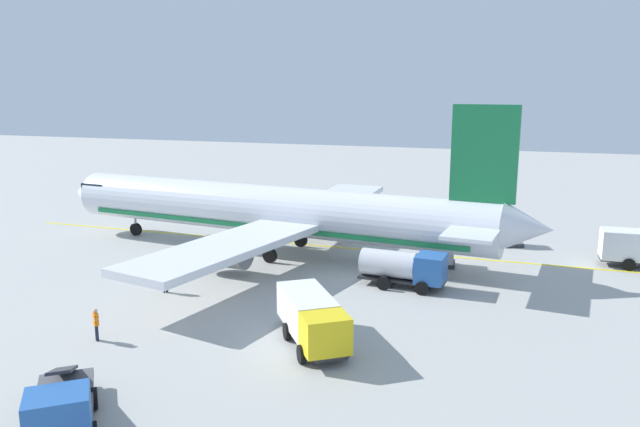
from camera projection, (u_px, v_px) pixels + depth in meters
name	position (u px, v px, depth m)	size (l,w,h in m)	color
airliner_foreground	(275.00, 211.00, 48.30)	(34.51, 41.72, 11.90)	silver
service_truck_fuel	(640.00, 247.00, 44.79)	(2.57, 5.54, 2.72)	#338C3F
service_truck_baggage	(404.00, 267.00, 40.35)	(2.73, 5.79, 2.40)	#2659A5
service_truck_catering	(61.00, 410.00, 22.85)	(6.20, 5.51, 2.65)	#2659A5
service_truck_pushback	(312.00, 318.00, 31.37)	(6.55, 5.52, 2.44)	yellow
cargo_container_near	(511.00, 235.00, 51.12)	(2.13, 2.13, 1.86)	#333338
cargo_container_mid	(443.00, 254.00, 45.31)	(1.91, 1.91, 1.89)	#333338
cargo_container_far	(371.00, 227.00, 54.12)	(2.39, 2.39, 1.98)	#333338
crew_marshaller	(96.00, 322.00, 31.86)	(0.46, 0.51, 1.74)	#191E33
crew_loader_left	(165.00, 277.00, 39.38)	(0.47, 0.49, 1.77)	#191E33
apron_guide_line	(341.00, 247.00, 50.65)	(0.30, 60.00, 0.01)	yellow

